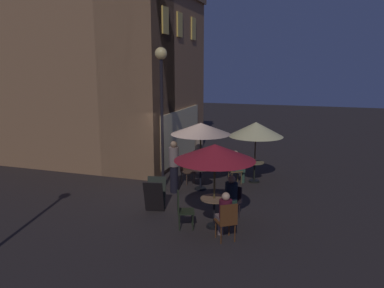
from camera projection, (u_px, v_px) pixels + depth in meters
ground_plane at (169, 193)px, 12.29m from camera, size 60.00×60.00×0.00m
cafe_building at (103, 69)px, 15.46m from camera, size 6.26×9.06×8.00m
street_lamp_near_corner at (161, 84)px, 12.05m from camera, size 0.39×0.39×4.69m
menu_sandwich_board at (155, 195)px, 10.73m from camera, size 0.75×0.67×0.93m
cafe_table_0 at (200, 173)px, 12.58m from camera, size 0.77×0.77×0.75m
cafe_table_1 at (255, 168)px, 13.40m from camera, size 0.67×0.67×0.74m
cafe_table_2 at (214, 206)px, 9.61m from camera, size 0.71×0.71×0.79m
patio_umbrella_0 at (201, 129)px, 12.26m from camera, size 1.97×1.97×2.28m
patio_umbrella_1 at (256, 129)px, 13.12m from camera, size 1.92×1.92×2.18m
patio_umbrella_2 at (215, 153)px, 9.32m from camera, size 2.05×2.05×2.20m
cafe_chair_0 at (187, 169)px, 13.26m from camera, size 0.55×0.55×0.84m
cafe_chair_1 at (233, 168)px, 13.20m from camera, size 0.60×0.60×0.93m
cafe_chair_2 at (182, 207)px, 9.55m from camera, size 0.56×0.56×0.96m
cafe_chair_3 at (227, 219)px, 8.80m from camera, size 0.61×0.61×0.96m
cafe_chair_4 at (233, 199)px, 10.24m from camera, size 0.54×0.54×0.88m
patron_seated_0 at (237, 165)px, 13.21m from camera, size 0.48×0.53×1.19m
patron_seated_1 at (225, 212)px, 8.93m from camera, size 0.51×0.47×1.20m
patron_seated_2 at (230, 195)px, 10.10m from camera, size 0.53×0.45×1.22m
patron_standing_3 at (199, 152)px, 14.41m from camera, size 0.31×0.31×1.66m
patron_standing_4 at (174, 166)px, 12.21m from camera, size 0.31×0.31×1.73m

